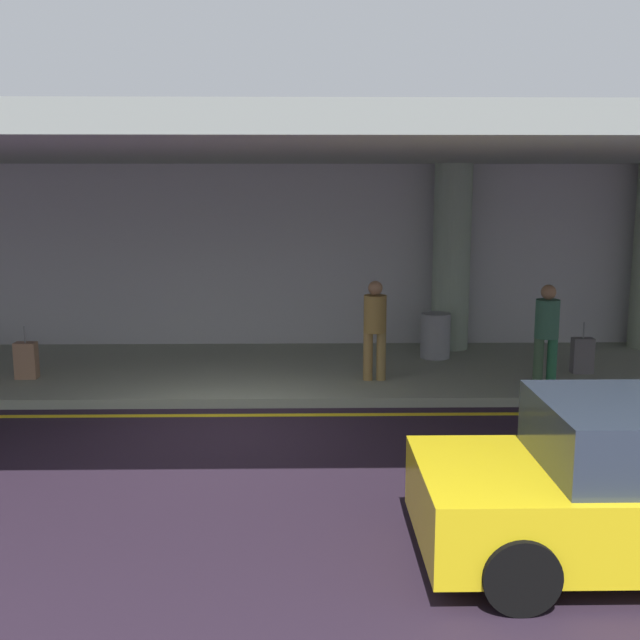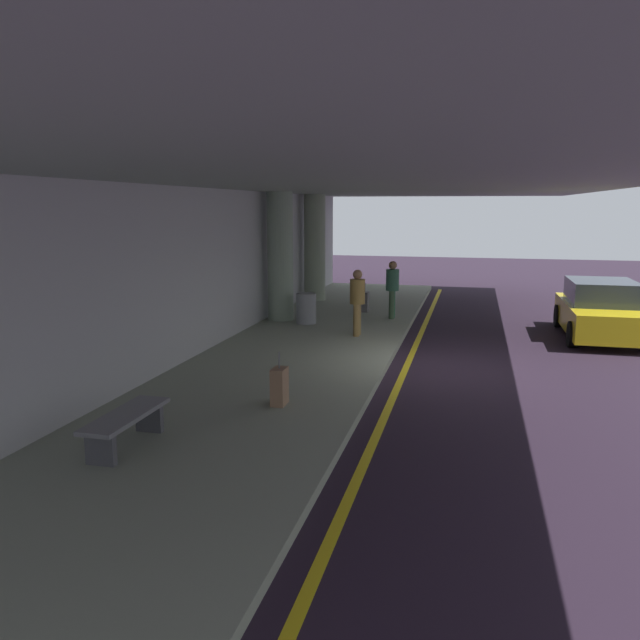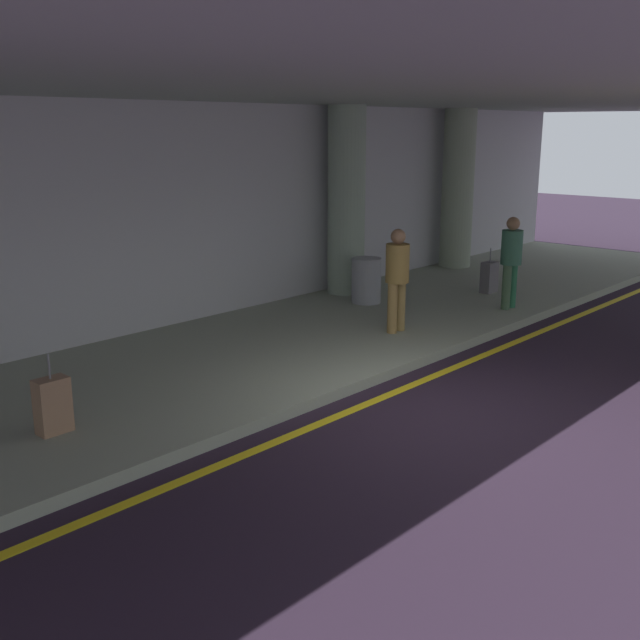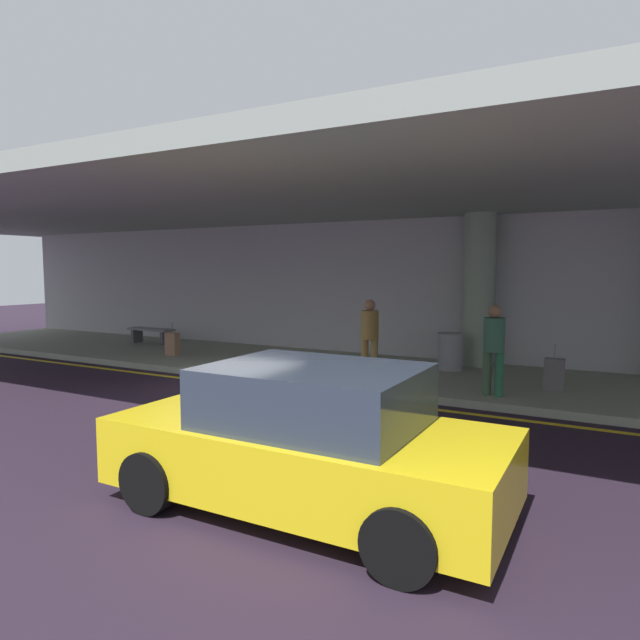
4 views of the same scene
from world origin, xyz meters
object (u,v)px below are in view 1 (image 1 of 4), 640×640
object	(u,v)px
support_column_far_left	(451,257)
suitcase_upright_secondary	(26,360)
trash_bin_steel	(435,336)
suitcase_upright_primary	(582,355)
person_waiting_for_ride	(547,329)
traveler_with_luggage	(375,324)

from	to	relation	value
support_column_far_left	suitcase_upright_secondary	bearing A→B (deg)	-162.81
suitcase_upright_secondary	trash_bin_steel	world-z (taller)	suitcase_upright_secondary
support_column_far_left	suitcase_upright_secondary	world-z (taller)	support_column_far_left
suitcase_upright_secondary	suitcase_upright_primary	bearing A→B (deg)	-15.71
support_column_far_left	person_waiting_for_ride	size ratio (longest dim) A/B	2.17
traveler_with_luggage	person_waiting_for_ride	size ratio (longest dim) A/B	1.00
support_column_far_left	traveler_with_luggage	world-z (taller)	support_column_far_left
traveler_with_luggage	trash_bin_steel	bearing A→B (deg)	-50.26
support_column_far_left	person_waiting_for_ride	bearing A→B (deg)	-72.51
support_column_far_left	person_waiting_for_ride	xyz separation A→B (m)	(0.98, -3.11, -0.86)
traveler_with_luggage	suitcase_upright_primary	size ratio (longest dim) A/B	1.87
support_column_far_left	person_waiting_for_ride	world-z (taller)	support_column_far_left
suitcase_upright_primary	person_waiting_for_ride	bearing A→B (deg)	-127.44
person_waiting_for_ride	suitcase_upright_secondary	world-z (taller)	person_waiting_for_ride
suitcase_upright_primary	support_column_far_left	bearing A→B (deg)	139.22
person_waiting_for_ride	trash_bin_steel	distance (m)	2.69
person_waiting_for_ride	trash_bin_steel	size ratio (longest dim) A/B	1.98
suitcase_upright_secondary	trash_bin_steel	xyz separation A→B (m)	(7.19, 1.48, 0.11)
support_column_far_left	person_waiting_for_ride	distance (m)	3.37
suitcase_upright_primary	trash_bin_steel	world-z (taller)	suitcase_upright_primary
support_column_far_left	suitcase_upright_primary	world-z (taller)	support_column_far_left
suitcase_upright_secondary	traveler_with_luggage	bearing A→B (deg)	-19.11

